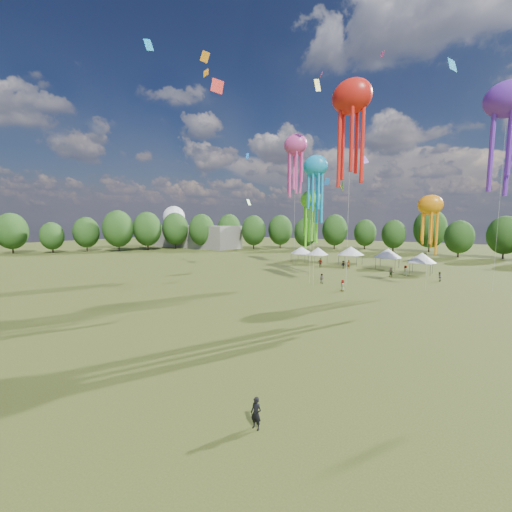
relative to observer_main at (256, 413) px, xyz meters
The scene contains 10 objects.
ground 9.50m from the observer_main, behind, with size 300.00×300.00×0.00m, color #384416.
observer_main is the anchor object (origin of this frame).
spectator_near 36.69m from the observer_main, 108.58° to the left, with size 0.76×0.59×1.56m, color gray.
spectators_far 48.67m from the observer_main, 99.84° to the left, with size 23.24×21.92×1.91m.
festival_tents 58.69m from the observer_main, 103.77° to the left, with size 31.61×10.16×4.15m.
show_kites 44.73m from the observer_main, 97.99° to the left, with size 38.11×16.81×29.57m.
small_kites 51.22m from the observer_main, 101.83° to the left, with size 78.02×51.90×44.55m.
treeline 65.55m from the observer_main, 101.68° to the left, with size 201.57×95.24×13.43m.
hangar 109.64m from the observer_main, 137.93° to the left, with size 40.00×12.00×8.00m, color gray.
radome 125.98m from the observer_main, 140.79° to the left, with size 9.00×9.00×16.00m.
Camera 1 is at (17.38, -12.95, 9.74)m, focal length 22.41 mm.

